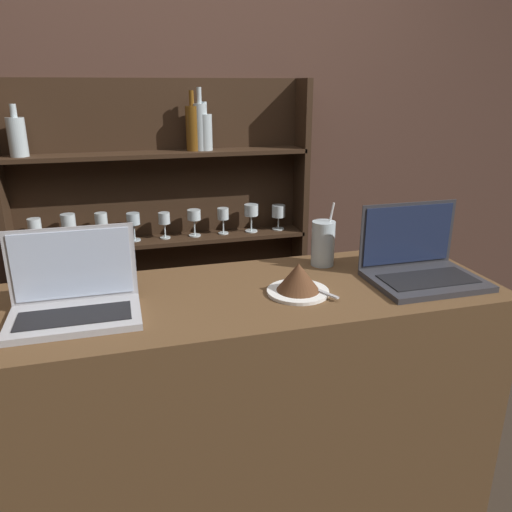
{
  "coord_description": "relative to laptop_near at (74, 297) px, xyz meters",
  "views": [
    {
      "loc": [
        -0.3,
        -1.05,
        1.66
      ],
      "look_at": [
        0.08,
        0.29,
        1.18
      ],
      "focal_mm": 35.0,
      "sensor_mm": 36.0,
      "label": 1
    }
  ],
  "objects": [
    {
      "name": "laptop_near",
      "position": [
        0.0,
        0.0,
        0.0
      ],
      "size": [
        0.33,
        0.2,
        0.23
      ],
      "color": "#ADADB2",
      "rests_on": "bar_counter"
    },
    {
      "name": "back_wall",
      "position": [
        0.43,
        1.24,
        0.21
      ],
      "size": [
        7.0,
        0.06,
        2.7
      ],
      "color": "#4C3328",
      "rests_on": "ground_plane"
    },
    {
      "name": "cake_plate",
      "position": [
        0.62,
        -0.02,
        -0.01
      ],
      "size": [
        0.18,
        0.18,
        0.09
      ],
      "color": "white",
      "rests_on": "bar_counter"
    },
    {
      "name": "laptop_far",
      "position": [
        1.02,
        -0.01,
        -0.0
      ],
      "size": [
        0.33,
        0.25,
        0.23
      ],
      "color": "#333338",
      "rests_on": "bar_counter"
    },
    {
      "name": "bar_counter",
      "position": [
        0.43,
        0.03,
        -0.59
      ],
      "size": [
        1.61,
        0.53,
        1.08
      ],
      "color": "brown",
      "rests_on": "ground_plane"
    },
    {
      "name": "water_glass",
      "position": [
        0.78,
        0.19,
        0.02
      ],
      "size": [
        0.08,
        0.08,
        0.21
      ],
      "color": "silver",
      "rests_on": "bar_counter"
    },
    {
      "name": "back_shelf",
      "position": [
        0.34,
        1.16,
        -0.24
      ],
      "size": [
        1.45,
        0.18,
        1.69
      ],
      "color": "#332114",
      "rests_on": "ground_plane"
    }
  ]
}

